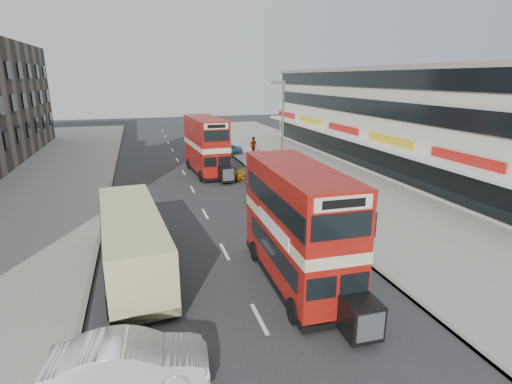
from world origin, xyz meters
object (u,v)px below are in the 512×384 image
object	(u,v)px
street_lamp	(282,127)
coach	(132,239)
car_left_front	(129,362)
pedestrian_near	(324,183)
bus_main	(298,226)
cyclist	(248,183)
car_right_b	(255,173)
car_right_c	(225,150)
car_right_a	(281,193)
pedestrian_far	(253,146)
bus_second	(206,146)

from	to	relation	value
street_lamp	coach	distance (m)	15.60
coach	car_left_front	size ratio (longest dim) A/B	2.21
car_left_front	pedestrian_near	world-z (taller)	pedestrian_near
pedestrian_near	car_left_front	bearing A→B (deg)	8.89
bus_main	pedestrian_near	size ratio (longest dim) A/B	4.52
pedestrian_near	coach	bearing A→B (deg)	-8.99
street_lamp	bus_main	world-z (taller)	street_lamp
car_left_front	cyclist	distance (m)	20.14
car_right_b	coach	bearing A→B (deg)	-28.02
car_right_c	pedestrian_near	bearing A→B (deg)	3.46
street_lamp	car_left_front	distance (m)	21.45
car_right_a	pedestrian_far	xyz separation A→B (m)	(2.83, 16.85, 0.43)
cyclist	car_right_b	bearing A→B (deg)	66.37
street_lamp	bus_second	bearing A→B (deg)	122.64
car_right_a	pedestrian_far	size ratio (longest dim) A/B	2.48
bus_main	car_right_c	world-z (taller)	bus_main
pedestrian_far	street_lamp	bearing A→B (deg)	-130.31
cyclist	pedestrian_near	bearing A→B (deg)	-32.90
bus_main	pedestrian_near	world-z (taller)	bus_main
car_left_front	car_right_b	xyz separation A→B (m)	(9.95, 21.76, -0.16)
bus_main	coach	bearing A→B (deg)	-23.97
cyclist	pedestrian_far	bearing A→B (deg)	73.15
street_lamp	bus_second	size ratio (longest dim) A/B	0.93
coach	pedestrian_near	distance (m)	15.24
car_right_a	pedestrian_far	bearing A→B (deg)	171.94
street_lamp	cyclist	bearing A→B (deg)	173.17
pedestrian_far	bus_main	bearing A→B (deg)	-135.32
car_right_b	pedestrian_far	xyz separation A→B (m)	(2.71, 9.97, 0.58)
pedestrian_far	cyclist	xyz separation A→B (m)	(-4.28, -13.42, -0.52)
bus_second	car_right_a	distance (m)	10.89
street_lamp	cyclist	world-z (taller)	street_lamp
car_left_front	pedestrian_near	bearing A→B (deg)	-35.87
street_lamp	car_left_front	xyz separation A→B (m)	(-10.92, -18.01, -4.06)
coach	pedestrian_near	size ratio (longest dim) A/B	5.00
street_lamp	bus_main	distance (m)	14.63
pedestrian_far	car_left_front	bearing A→B (deg)	-144.86
bus_second	car_right_c	world-z (taller)	bus_second
pedestrian_near	cyclist	world-z (taller)	pedestrian_near
bus_main	pedestrian_far	world-z (taller)	bus_main
street_lamp	pedestrian_far	bearing A→B (deg)	82.81
street_lamp	car_right_c	xyz separation A→B (m)	(-1.16, 14.96, -4.15)
car_left_front	car_right_b	world-z (taller)	car_left_front
cyclist	coach	bearing A→B (deg)	-125.96
bus_second	coach	distance (m)	18.92
bus_second	cyclist	xyz separation A→B (m)	(1.98, -6.75, -1.91)
car_left_front	pedestrian_far	bearing A→B (deg)	-16.58
car_right_a	car_right_c	size ratio (longest dim) A/B	1.32
car_right_a	bus_second	bearing A→B (deg)	-159.93
car_right_c	pedestrian_near	size ratio (longest dim) A/B	1.92
coach	car_left_front	world-z (taller)	coach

